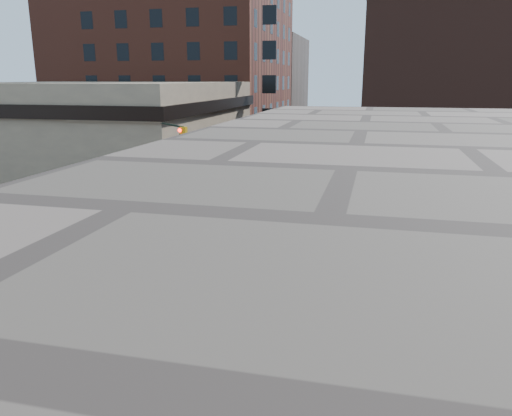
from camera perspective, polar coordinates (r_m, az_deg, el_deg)
The scene contains 30 objects.
ground at distance 25.99m, azimuth -2.86°, elevation -6.39°, with size 140.00×140.00×0.00m, color black.
sidewalk_nw at distance 64.18m, azimuth -14.43°, elevation 5.84°, with size 34.00×54.50×0.15m, color gray.
bank_building at distance 46.67m, azimuth -17.52°, elevation 8.00°, with size 22.00×22.00×9.00m, color #9C8566.
apartment_block at distance 68.24m, azimuth -8.64°, elevation 16.67°, with size 25.00×25.00×24.00m, color brown.
commercial_row_ne at distance 46.20m, azimuth 21.52°, elevation 10.73°, with size 14.00×34.00×14.00m, color #46251C.
filler_nw at distance 88.30m, azimuth -1.47°, elevation 13.70°, with size 20.00×18.00×16.00m, color brown.
filler_ne at distance 81.62m, azimuth 18.97°, elevation 11.47°, with size 16.00×16.00×12.00m, color brown.
signal_pole_se at distance 18.36m, azimuth 10.27°, elevation -0.41°, with size 5.40×5.27×8.00m.
signal_pole_nw at distance 31.72m, azimuth -10.43°, elevation 5.34°, with size 3.58×3.67×8.00m.
signal_pole_ne at distance 29.05m, azimuth 11.24°, elevation 4.47°, with size 3.67×3.58×8.00m.
tree_ne_near at distance 49.59m, azimuth 14.28°, elevation 7.39°, with size 3.00×3.00×4.85m.
tree_ne_far at distance 57.55m, azimuth 14.26°, elevation 8.32°, with size 3.00×3.00×4.85m.
police_car at distance 25.57m, azimuth -1.85°, elevation -5.14°, with size 1.88×4.61×1.34m, color silver.
pickup at distance 33.87m, azimuth -7.48°, elevation -0.32°, with size 2.21×4.79×1.33m, color silver.
parked_car_wnear at distance 48.40m, azimuth 0.45°, elevation 4.34°, with size 1.67×4.14×1.41m, color black.
parked_car_wfar at distance 55.50m, azimuth 3.67°, elevation 5.56°, with size 1.37×3.94×1.30m, color #96979E.
parked_car_wdeep at distance 70.04m, azimuth 5.83°, elevation 7.48°, with size 2.14×5.27×1.53m, color black.
parked_car_enear at distance 48.50m, azimuth 11.72°, elevation 4.05°, with size 1.48×4.25×1.40m, color black.
parked_car_efar at distance 62.83m, azimuth 12.25°, elevation 6.34°, with size 1.61×4.00×1.36m, color #93979B.
pedestrian_a at distance 33.30m, azimuth -10.92°, elevation -0.10°, with size 0.63×0.41×1.72m, color black.
pedestrian_b at distance 36.75m, azimuth -13.24°, elevation 1.36°, with size 0.97×0.75×1.99m, color black.
pedestrian_c at distance 39.13m, azimuth -16.43°, elevation 1.85°, with size 1.09×0.45×1.86m, color #1E252E.
barrel_road at distance 27.67m, azimuth 3.32°, elevation -4.06°, with size 0.52×0.52×0.93m, color #D8520A.
barrel_bank at distance 32.62m, azimuth -9.37°, elevation -1.18°, with size 0.61×0.61×1.09m, color orange.
barricade_se_a at distance 19.08m, azimuth 10.68°, elevation -12.78°, with size 1.20×0.60×0.90m, color #EC4E0B, non-canonical shape.
barricade_se_b at distance 17.42m, azimuth 16.55°, elevation -16.20°, with size 1.06×0.53×0.79m, color #D04B09, non-canonical shape.
barricade_se_c at distance 15.04m, azimuth 9.56°, elevation -21.06°, with size 1.11×0.56×0.83m, color #CD4909, non-canonical shape.
barricade_se_d at distance 14.98m, azimuth 18.17°, elevation -21.61°, with size 1.23×0.61×0.92m, color #EF5B0B, non-canonical shape.
barricade_nw_a at distance 34.80m, azimuth -9.60°, elevation -0.06°, with size 1.27×0.63×0.95m, color #C76609, non-canonical shape.
barricade_nw_b at distance 35.52m, azimuth -16.05°, elevation -0.09°, with size 1.34×0.67×1.01m, color #DA410A, non-canonical shape.
Camera 1 is at (6.98, -23.25, 9.27)m, focal length 35.00 mm.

